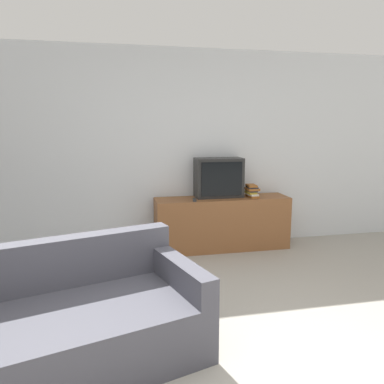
{
  "coord_description": "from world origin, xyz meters",
  "views": [
    {
      "loc": [
        -0.79,
        -1.86,
        1.62
      ],
      "look_at": [
        0.08,
        2.27,
        0.87
      ],
      "focal_mm": 35.0,
      "sensor_mm": 36.0,
      "label": 1
    }
  ],
  "objects_px": {
    "couch": "(60,328)",
    "book_stack": "(252,191)",
    "tv_stand": "(222,223)",
    "remote_on_stand": "(194,200)",
    "television": "(219,178)"
  },
  "relations": [
    {
      "from": "book_stack",
      "to": "television",
      "type": "bearing_deg",
      "value": 164.91
    },
    {
      "from": "book_stack",
      "to": "remote_on_stand",
      "type": "relative_size",
      "value": 1.45
    },
    {
      "from": "television",
      "to": "couch",
      "type": "bearing_deg",
      "value": -128.2
    },
    {
      "from": "television",
      "to": "couch",
      "type": "height_order",
      "value": "television"
    },
    {
      "from": "tv_stand",
      "to": "book_stack",
      "type": "xyz_separation_m",
      "value": [
        0.39,
        -0.04,
        0.43
      ]
    },
    {
      "from": "book_stack",
      "to": "remote_on_stand",
      "type": "xyz_separation_m",
      "value": [
        -0.79,
        -0.08,
        -0.08
      ]
    },
    {
      "from": "tv_stand",
      "to": "remote_on_stand",
      "type": "xyz_separation_m",
      "value": [
        -0.4,
        -0.12,
        0.36
      ]
    },
    {
      "from": "book_stack",
      "to": "tv_stand",
      "type": "bearing_deg",
      "value": 173.63
    },
    {
      "from": "couch",
      "to": "book_stack",
      "type": "bearing_deg",
      "value": 27.7
    },
    {
      "from": "tv_stand",
      "to": "remote_on_stand",
      "type": "bearing_deg",
      "value": -162.81
    },
    {
      "from": "remote_on_stand",
      "to": "tv_stand",
      "type": "bearing_deg",
      "value": 17.19
    },
    {
      "from": "couch",
      "to": "remote_on_stand",
      "type": "height_order",
      "value": "couch"
    },
    {
      "from": "book_stack",
      "to": "remote_on_stand",
      "type": "height_order",
      "value": "book_stack"
    },
    {
      "from": "tv_stand",
      "to": "couch",
      "type": "height_order",
      "value": "couch"
    },
    {
      "from": "couch",
      "to": "remote_on_stand",
      "type": "relative_size",
      "value": 13.27
    }
  ]
}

